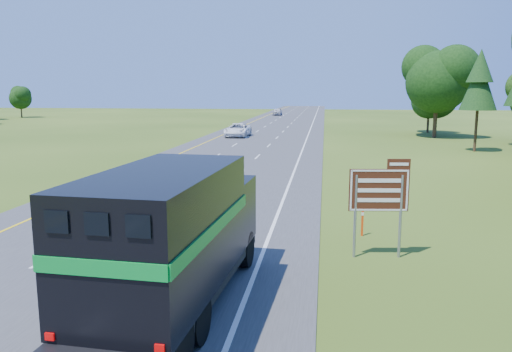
% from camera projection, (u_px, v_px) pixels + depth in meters
% --- Properties ---
extents(road, '(15.00, 260.00, 0.04)m').
position_uv_depth(road, '(256.00, 142.00, 55.55)').
color(road, '#38383A').
rests_on(road, ground).
extents(lane_markings, '(11.15, 260.00, 0.01)m').
position_uv_depth(lane_markings, '(256.00, 142.00, 55.54)').
color(lane_markings, yellow).
rests_on(lane_markings, road).
extents(horse_truck, '(3.19, 8.79, 3.83)m').
position_uv_depth(horse_truck, '(174.00, 234.00, 12.96)').
color(horse_truck, black).
rests_on(horse_truck, road).
extents(white_suv, '(2.81, 5.96, 1.64)m').
position_uv_depth(white_suv, '(238.00, 130.00, 62.23)').
color(white_suv, white).
rests_on(white_suv, road).
extents(far_car, '(1.97, 4.78, 1.62)m').
position_uv_depth(far_car, '(277.00, 112.00, 114.61)').
color(far_car, '#B2B2B9').
rests_on(far_car, road).
extents(exit_sign, '(2.05, 0.32, 3.48)m').
position_uv_depth(exit_sign, '(380.00, 194.00, 17.10)').
color(exit_sign, gray).
rests_on(exit_sign, ground).
extents(delineator, '(0.10, 0.05, 1.17)m').
position_uv_depth(delineator, '(362.00, 221.00, 19.94)').
color(delineator, red).
rests_on(delineator, ground).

